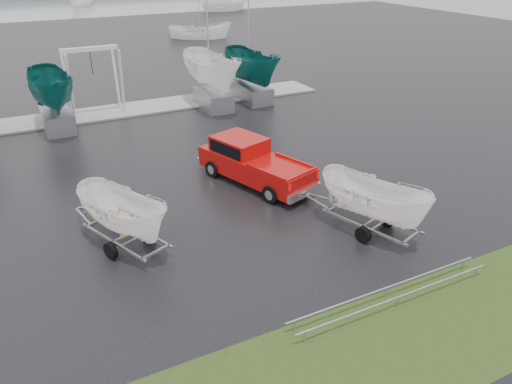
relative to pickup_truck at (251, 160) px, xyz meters
name	(u,v)px	position (x,y,z in m)	size (l,w,h in m)	color
ground_plane	(164,199)	(-4.06, 0.00, -0.98)	(120.00, 120.00, 0.00)	black
dock	(100,114)	(-4.06, 13.00, -0.93)	(30.00, 3.00, 0.12)	gray
pickup_truck	(251,160)	(0.00, 0.00, 0.00)	(3.57, 5.98, 1.88)	#9D0A08
trailer_hitched	(378,165)	(1.95, -6.01, 1.72)	(2.23, 3.79, 4.98)	gray
trailer_parked	(119,178)	(-6.29, -2.92, 1.68)	(2.45, 3.78, 4.90)	gray
boat_hoist	(93,72)	(-4.13, 13.00, 1.69)	(3.30, 2.18, 4.12)	silver
keelboat_1	(47,65)	(-6.72, 11.20, 2.66)	(2.30, 3.20, 7.23)	gray
keelboat_2	(211,45)	(2.79, 11.00, 2.99)	(2.50, 3.20, 10.67)	gray
keelboat_3	(252,45)	(5.76, 11.30, 2.73)	(2.35, 3.20, 10.51)	gray
mast_rack_2	(392,292)	(-0.06, -9.50, -0.63)	(7.00, 0.56, 0.06)	gray
moored_boat_2	(200,38)	(11.70, 36.30, -0.98)	(3.55, 3.51, 11.52)	white
moored_boat_3	(224,11)	(24.49, 58.65, -0.98)	(3.00, 2.93, 11.84)	white
moored_boat_5	(83,6)	(5.64, 76.05, -0.98)	(3.62, 3.65, 11.45)	white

